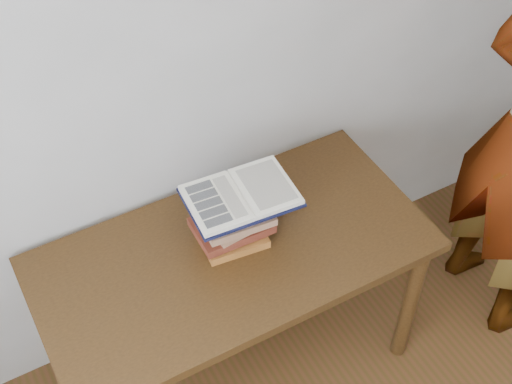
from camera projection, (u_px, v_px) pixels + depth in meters
desk at (233, 268)px, 2.50m from camera, size 1.35×0.68×0.73m
book_stack at (233, 222)px, 2.39m from camera, size 0.26×0.21×0.18m
open_book at (241, 196)px, 2.33m from camera, size 0.37×0.27×0.03m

